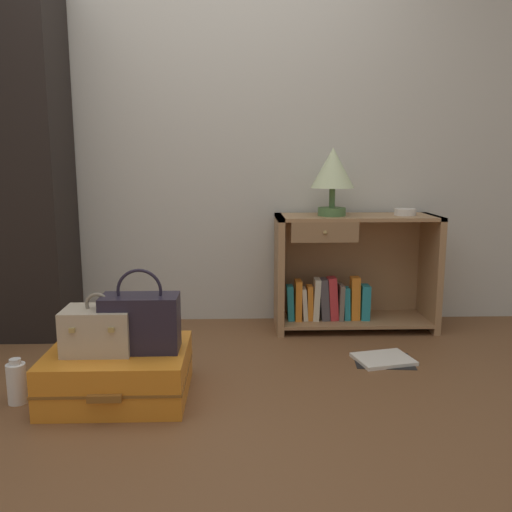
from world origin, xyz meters
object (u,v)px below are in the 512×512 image
Objects in this scene: bowl at (405,212)px; handbag at (141,322)px; table_lamp at (333,171)px; open_book_on_floor at (383,359)px; bookshelf at (348,274)px; train_case at (98,330)px; suitcase_large at (119,373)px; bottle at (17,383)px.

bowl reaches higher than handbag.
open_book_on_floor is (0.20, -0.57, -0.99)m from table_lamp.
bookshelf is at bearing 16.34° from table_lamp.
bookshelf is at bearing 175.51° from bowl.
suitcase_large is at bearing 19.23° from train_case.
suitcase_large is at bearing 7.36° from bottle.
bookshelf is at bearing 41.63° from handbag.
bottle is at bearing -165.74° from open_book_on_floor.
table_lamp is (-0.12, -0.04, 0.65)m from bookshelf.
bookshelf is 1.61m from suitcase_large.
bookshelf is 4.90× the size of bottle.
bottle is (-0.36, -0.03, -0.23)m from train_case.
suitcase_large is at bearing 172.20° from handbag.
suitcase_large is (-1.58, -0.97, -0.63)m from bowl.
table_lamp is at bearing 33.05° from bottle.
handbag is 1.82× the size of bottle.
table_lamp is 2.06m from bottle.
suitcase_large is 0.27m from handbag.
bowl is (0.46, 0.01, -0.25)m from table_lamp.
open_book_on_floor is (1.32, 0.39, -0.10)m from suitcase_large.
train_case is at bearing -160.77° from suitcase_large.
suitcase_large is 1.87× the size of open_book_on_floor.
bowl reaches higher than suitcase_large.
bookshelf is 2.98× the size of open_book_on_floor.
bowl reaches higher than bottle.
table_lamp is at bearing -178.77° from bowl.
bottle reaches higher than open_book_on_floor.
bookshelf is 7.60× the size of bowl.
handbag is (-1.47, -0.98, -0.39)m from bowl.
bottle is at bearing -146.95° from table_lamp.
train_case is (-1.32, -1.02, -0.02)m from bookshelf.
bowl is 0.64× the size of bottle.
train_case is (-1.19, -0.98, -0.67)m from table_lamp.
suitcase_large is 0.23m from train_case.
handbag is 0.61m from bottle.
bookshelf is at bearing 37.70° from train_case.
bowl is at bearing 26.91° from bottle.
table_lamp is 1.39× the size of train_case.
bookshelf is 0.70m from open_book_on_floor.
handbag reaches higher than open_book_on_floor.
train_case is at bearing -149.03° from bowl.
open_book_on_floor is at bearing -70.57° from table_lamp.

